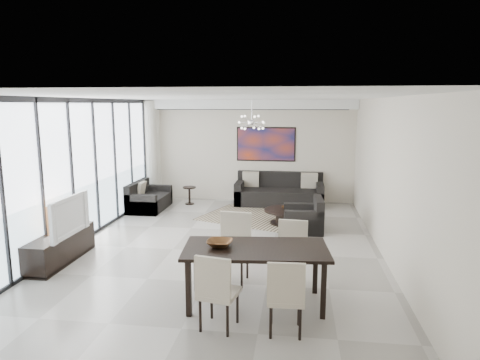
% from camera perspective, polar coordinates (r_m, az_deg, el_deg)
% --- Properties ---
extents(room_shell, '(6.00, 9.00, 2.90)m').
position_cam_1_polar(room_shell, '(7.85, 0.78, 0.36)').
color(room_shell, '#A8A39B').
rests_on(room_shell, ground).
extents(window_wall, '(0.37, 8.95, 2.90)m').
position_cam_1_polar(window_wall, '(8.87, -21.01, 0.93)').
color(window_wall, white).
rests_on(window_wall, floor).
extents(soffit, '(5.98, 0.40, 0.26)m').
position_cam_1_polar(soffit, '(12.06, 1.07, 10.05)').
color(soffit, white).
rests_on(soffit, room_shell).
extents(painting, '(1.68, 0.04, 0.98)m').
position_cam_1_polar(painting, '(12.24, 3.48, 4.78)').
color(painting, '#B53B19').
rests_on(painting, room_shell).
extents(chandelier, '(0.66, 0.66, 0.71)m').
position_cam_1_polar(chandelier, '(10.25, 1.58, 7.69)').
color(chandelier, silver).
rests_on(chandelier, room_shell).
extents(rug, '(2.95, 2.62, 0.01)m').
position_cam_1_polar(rug, '(10.70, 1.97, -4.94)').
color(rug, black).
rests_on(rug, floor).
extents(coffee_table, '(0.99, 0.99, 0.34)m').
position_cam_1_polar(coffee_table, '(10.12, 6.02, -4.75)').
color(coffee_table, black).
rests_on(coffee_table, floor).
extents(bowl_coffee, '(0.24, 0.24, 0.07)m').
position_cam_1_polar(bowl_coffee, '(10.10, 6.22, -3.69)').
color(bowl_coffee, brown).
rests_on(bowl_coffee, coffee_table).
extents(sofa_main, '(2.42, 0.99, 0.88)m').
position_cam_1_polar(sofa_main, '(12.02, 5.26, -1.86)').
color(sofa_main, black).
rests_on(sofa_main, floor).
extents(loveseat, '(0.83, 1.47, 0.74)m').
position_cam_1_polar(loveseat, '(11.71, -12.17, -2.62)').
color(loveseat, black).
rests_on(loveseat, floor).
extents(armchair, '(0.88, 0.93, 0.75)m').
position_cam_1_polar(armchair, '(9.61, 8.63, -5.23)').
color(armchair, black).
rests_on(armchair, floor).
extents(side_table, '(0.36, 0.36, 0.50)m').
position_cam_1_polar(side_table, '(12.07, -6.76, -1.68)').
color(side_table, black).
rests_on(side_table, floor).
extents(tv_console, '(0.47, 1.68, 0.53)m').
position_cam_1_polar(tv_console, '(8.34, -22.87, -8.28)').
color(tv_console, black).
rests_on(tv_console, floor).
extents(television, '(0.16, 1.19, 0.69)m').
position_cam_1_polar(television, '(8.03, -22.46, -4.45)').
color(television, gray).
rests_on(television, tv_console).
extents(dining_table, '(2.07, 1.18, 0.83)m').
position_cam_1_polar(dining_table, '(5.99, 2.12, -9.75)').
color(dining_table, black).
rests_on(dining_table, floor).
extents(dining_chair_sw, '(0.54, 0.54, 0.99)m').
position_cam_1_polar(dining_chair_sw, '(5.38, -3.21, -14.13)').
color(dining_chair_sw, beige).
rests_on(dining_chair_sw, floor).
extents(dining_chair_se, '(0.46, 0.46, 0.97)m').
position_cam_1_polar(dining_chair_se, '(5.30, 6.12, -14.72)').
color(dining_chair_se, beige).
rests_on(dining_chair_se, floor).
extents(dining_chair_nw, '(0.55, 0.55, 1.08)m').
position_cam_1_polar(dining_chair_nw, '(6.84, -0.79, -8.23)').
color(dining_chair_nw, beige).
rests_on(dining_chair_nw, floor).
extents(dining_chair_ne, '(0.49, 0.49, 0.99)m').
position_cam_1_polar(dining_chair_ne, '(6.77, 6.95, -8.98)').
color(dining_chair_ne, beige).
rests_on(dining_chair_ne, floor).
extents(bowl_dining, '(0.38, 0.38, 0.09)m').
position_cam_1_polar(bowl_dining, '(6.00, -2.74, -8.42)').
color(bowl_dining, brown).
rests_on(bowl_dining, dining_table).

